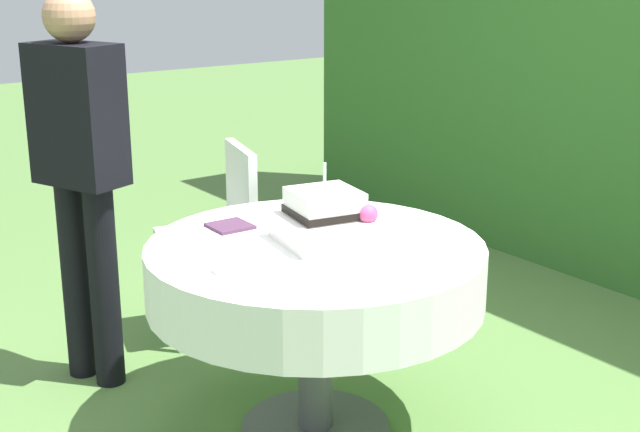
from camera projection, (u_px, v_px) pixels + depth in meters
name	position (u px, v px, depth m)	size (l,w,h in m)	color
ground_plane	(316.00, 428.00, 3.35)	(20.00, 20.00, 0.00)	#547A3D
cake_table	(316.00, 275.00, 3.17)	(1.21, 1.21, 0.74)	#4C4C51
wedding_cake	(325.00, 219.00, 3.13)	(0.36, 0.36, 0.29)	white
serving_plate_near	(374.00, 221.00, 3.38)	(0.10, 0.10, 0.01)	white
serving_plate_far	(230.00, 269.00, 2.87)	(0.12, 0.12, 0.01)	white
serving_plate_left	(417.00, 267.00, 2.89)	(0.12, 0.12, 0.01)	white
serving_plate_right	(410.00, 245.00, 3.11)	(0.11, 0.11, 0.01)	white
napkin_stack	(230.00, 226.00, 3.32)	(0.15, 0.15, 0.01)	#4C2D47
garden_chair	(221.00, 223.00, 4.05)	(0.49, 0.49, 0.89)	white
standing_person	(81.00, 164.00, 3.49)	(0.41, 0.32, 1.60)	black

